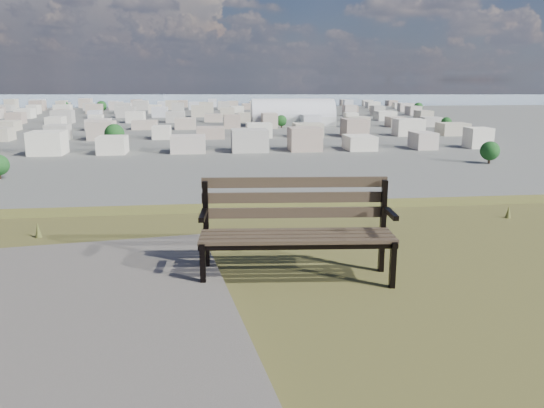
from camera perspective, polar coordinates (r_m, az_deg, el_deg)
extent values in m
cube|color=#403325|center=(4.89, 2.87, -4.09)|extent=(1.85, 0.24, 0.04)
cube|color=#403325|center=(5.00, 2.75, -3.67)|extent=(1.85, 0.24, 0.04)
cube|color=#403325|center=(5.12, 2.64, -3.27)|extent=(1.85, 0.24, 0.04)
cube|color=#403325|center=(5.24, 2.53, -2.89)|extent=(1.85, 0.24, 0.04)
cube|color=#403325|center=(5.28, 2.48, -0.93)|extent=(1.84, 0.19, 0.10)
cube|color=#403325|center=(5.27, 2.47, 0.71)|extent=(1.84, 0.19, 0.10)
cube|color=#403325|center=(5.26, 2.47, 2.35)|extent=(1.84, 0.19, 0.10)
cube|color=black|center=(4.94, -7.44, -6.74)|extent=(0.06, 0.07, 0.45)
cube|color=black|center=(5.29, -7.09, -2.60)|extent=(0.06, 0.07, 0.94)
cube|color=black|center=(5.08, -7.30, -3.88)|extent=(0.09, 0.52, 0.05)
cube|color=black|center=(4.96, -7.44, -1.22)|extent=(0.08, 0.37, 0.05)
cube|color=black|center=(5.09, 12.87, -6.38)|extent=(0.06, 0.07, 0.45)
cube|color=black|center=(5.42, 11.83, -2.38)|extent=(0.06, 0.07, 0.94)
cube|color=black|center=(5.22, 12.41, -3.62)|extent=(0.09, 0.52, 0.05)
cube|color=black|center=(5.10, 12.69, -1.02)|extent=(0.08, 0.37, 0.05)
cube|color=black|center=(4.89, 2.88, -4.64)|extent=(1.84, 0.19, 0.04)
cube|color=black|center=(5.26, 2.52, -3.34)|extent=(1.84, 0.19, 0.04)
cube|color=#605953|center=(4.48, -24.03, -12.58)|extent=(3.62, 4.75, 0.09)
cone|color=brown|center=(7.16, -23.86, -2.57)|extent=(0.08, 0.08, 0.19)
cone|color=brown|center=(8.18, 24.08, -0.77)|extent=(0.08, 0.08, 0.18)
cube|color=beige|center=(324.92, 2.21, 8.93)|extent=(50.09, 22.26, 5.50)
cylinder|color=silver|center=(324.73, 2.22, 9.42)|extent=(50.09, 22.26, 20.91)
cube|color=silver|center=(213.05, -22.77, 5.88)|extent=(11.00, 11.00, 7.00)
cube|color=beige|center=(207.77, -16.36, 6.21)|extent=(11.00, 11.00, 7.00)
cube|color=#BAA794|center=(205.19, -9.70, 6.47)|extent=(11.00, 11.00, 7.00)
cube|color=silver|center=(205.40, -2.96, 6.64)|extent=(11.00, 11.00, 7.00)
cube|color=#B7AD95|center=(208.39, 3.69, 6.73)|extent=(11.00, 11.00, 7.00)
cube|color=tan|center=(214.04, 10.06, 6.73)|extent=(11.00, 11.00, 7.00)
cube|color=beige|center=(222.16, 16.04, 6.65)|extent=(11.00, 11.00, 7.00)
cube|color=#AFA99F|center=(232.49, 21.54, 6.51)|extent=(11.00, 11.00, 7.00)
cube|color=#BAA794|center=(264.18, -22.40, 7.14)|extent=(11.00, 11.00, 7.00)
cube|color=silver|center=(258.83, -17.24, 7.43)|extent=(11.00, 11.00, 7.00)
cube|color=#B7AD95|center=(255.64, -11.89, 7.67)|extent=(11.00, 11.00, 7.00)
cube|color=tan|center=(254.68, -6.46, 7.85)|extent=(11.00, 11.00, 7.00)
cube|color=beige|center=(255.97, -1.03, 7.96)|extent=(11.00, 11.00, 7.00)
cube|color=#AFA99F|center=(259.49, 4.30, 7.99)|extent=(11.00, 11.00, 7.00)
cube|color=silver|center=(265.14, 9.45, 7.96)|extent=(11.00, 11.00, 7.00)
cube|color=beige|center=(272.80, 14.34, 7.88)|extent=(11.00, 11.00, 7.00)
cube|color=#BAA794|center=(282.29, 18.93, 7.74)|extent=(11.00, 11.00, 7.00)
cube|color=#B7AD95|center=(322.49, -26.29, 7.70)|extent=(11.00, 11.00, 7.00)
cube|color=tan|center=(315.40, -22.14, 7.99)|extent=(11.00, 11.00, 7.00)
cube|color=beige|center=(310.01, -17.82, 8.25)|extent=(11.00, 11.00, 7.00)
cube|color=#AFA99F|center=(306.41, -13.37, 8.47)|extent=(11.00, 11.00, 7.00)
cube|color=silver|center=(304.67, -8.83, 8.64)|extent=(11.00, 11.00, 7.00)
cube|color=beige|center=(304.81, -4.27, 8.76)|extent=(11.00, 11.00, 7.00)
cube|color=#BAA794|center=(306.83, 0.27, 8.83)|extent=(11.00, 11.00, 7.00)
cube|color=silver|center=(310.70, 4.72, 8.84)|extent=(11.00, 11.00, 7.00)
cube|color=#B7AD95|center=(316.35, 9.03, 8.80)|extent=(11.00, 11.00, 7.00)
cube|color=tan|center=(323.68, 13.17, 8.72)|extent=(11.00, 11.00, 7.00)
cube|color=beige|center=(332.59, 17.11, 8.59)|extent=(11.00, 11.00, 7.00)
cube|color=silver|center=(373.57, -25.55, 8.34)|extent=(11.00, 11.00, 7.00)
cube|color=beige|center=(366.68, -21.96, 8.60)|extent=(11.00, 11.00, 7.00)
cube|color=#BAA794|center=(361.26, -18.25, 8.84)|extent=(11.00, 11.00, 7.00)
cube|color=silver|center=(357.37, -14.43, 9.04)|extent=(11.00, 11.00, 7.00)
cube|color=#B7AD95|center=(355.07, -10.54, 9.21)|extent=(11.00, 11.00, 7.00)
cube|color=tan|center=(354.37, -6.61, 9.33)|extent=(11.00, 11.00, 7.00)
cube|color=beige|center=(355.31, -2.69, 9.41)|extent=(11.00, 11.00, 7.00)
cube|color=#AFA99F|center=(357.85, 1.20, 9.45)|extent=(11.00, 11.00, 7.00)
cube|color=silver|center=(361.97, 5.02, 9.45)|extent=(11.00, 11.00, 7.00)
cube|color=beige|center=(367.61, 8.73, 9.40)|extent=(11.00, 11.00, 7.00)
cube|color=#BAA794|center=(374.71, 12.32, 9.33)|extent=(11.00, 11.00, 7.00)
cube|color=silver|center=(383.18, 15.76, 9.22)|extent=(11.00, 11.00, 7.00)
cube|color=tan|center=(424.73, -24.99, 8.83)|extent=(11.00, 11.00, 7.00)
cube|color=beige|center=(418.00, -21.82, 9.07)|extent=(11.00, 11.00, 7.00)
cube|color=#AFA99F|center=(412.55, -18.56, 9.28)|extent=(11.00, 11.00, 7.00)
cube|color=silver|center=(408.45, -15.22, 9.47)|extent=(11.00, 11.00, 7.00)
cube|color=beige|center=(405.72, -11.82, 9.62)|extent=(11.00, 11.00, 7.00)
cube|color=#BAA794|center=(404.40, -8.39, 9.75)|extent=(11.00, 11.00, 7.00)
cube|color=silver|center=(404.51, -4.94, 9.84)|extent=(11.00, 11.00, 7.00)
cube|color=#B7AD95|center=(406.03, -1.50, 9.90)|extent=(11.00, 11.00, 7.00)
cube|color=tan|center=(408.97, 1.90, 9.92)|extent=(11.00, 11.00, 7.00)
cube|color=beige|center=(413.27, 5.24, 9.90)|extent=(11.00, 11.00, 7.00)
cube|color=#AFA99F|center=(418.91, 8.50, 9.86)|extent=(11.00, 11.00, 7.00)
cube|color=silver|center=(425.83, 11.66, 9.79)|extent=(11.00, 11.00, 7.00)
cube|color=beige|center=(433.97, 14.72, 9.69)|extent=(11.00, 11.00, 7.00)
cube|color=silver|center=(475.95, -24.54, 9.22)|extent=(11.00, 11.00, 7.00)
cube|color=#B7AD95|center=(469.33, -21.72, 9.43)|extent=(11.00, 11.00, 7.00)
cube|color=tan|center=(463.87, -18.81, 9.62)|extent=(11.00, 11.00, 7.00)
cube|color=beige|center=(459.60, -15.84, 9.79)|extent=(11.00, 11.00, 7.00)
cube|color=#AFA99F|center=(456.55, -12.83, 9.94)|extent=(11.00, 11.00, 7.00)
cube|color=silver|center=(454.74, -9.77, 10.07)|extent=(11.00, 11.00, 7.00)
cube|color=beige|center=(454.20, -6.70, 10.16)|extent=(11.00, 11.00, 7.00)
cube|color=#BAA794|center=(454.93, -3.63, 10.23)|extent=(11.00, 11.00, 7.00)
cube|color=silver|center=(456.92, -0.57, 10.27)|extent=(11.00, 11.00, 7.00)
cube|color=#B7AD95|center=(460.15, 2.45, 10.28)|extent=(11.00, 11.00, 7.00)
cube|color=tan|center=(464.60, 5.42, 10.26)|extent=(11.00, 11.00, 7.00)
cube|color=beige|center=(470.24, 8.32, 10.22)|extent=(11.00, 11.00, 7.00)
cube|color=#AFA99F|center=(477.02, 11.15, 10.15)|extent=(11.00, 11.00, 7.00)
cube|color=silver|center=(484.89, 13.89, 10.06)|extent=(11.00, 11.00, 7.00)
cube|color=beige|center=(534.72, -26.67, 9.32)|extent=(11.00, 11.00, 7.00)
cube|color=#BAA794|center=(527.20, -24.18, 9.53)|extent=(11.00, 11.00, 7.00)
cube|color=silver|center=(520.69, -21.63, 9.72)|extent=(11.00, 11.00, 7.00)
cube|color=#B7AD95|center=(515.21, -19.01, 9.90)|extent=(11.00, 11.00, 7.00)
cube|color=tan|center=(510.80, -16.34, 10.06)|extent=(11.00, 11.00, 7.00)
cube|color=beige|center=(507.49, -13.63, 10.20)|extent=(11.00, 11.00, 7.00)
cube|color=#AFA99F|center=(505.30, -10.88, 10.32)|extent=(11.00, 11.00, 7.00)
cube|color=silver|center=(504.24, -8.12, 10.41)|extent=(11.00, 11.00, 7.00)
cube|color=beige|center=(504.33, -5.34, 10.49)|extent=(11.00, 11.00, 7.00)
cube|color=#BAA794|center=(505.55, -2.58, 10.54)|extent=(11.00, 11.00, 7.00)
cube|color=silver|center=(507.91, 0.17, 10.56)|extent=(11.00, 11.00, 7.00)
cube|color=#B7AD95|center=(511.38, 2.88, 10.56)|extent=(11.00, 11.00, 7.00)
cube|color=tan|center=(515.95, 5.56, 10.54)|extent=(11.00, 11.00, 7.00)
cube|color=beige|center=(521.59, 8.18, 10.50)|extent=(11.00, 11.00, 7.00)
cube|color=#AFA99F|center=(528.25, 10.74, 10.44)|extent=(11.00, 11.00, 7.00)
cube|color=silver|center=(535.91, 13.23, 10.36)|extent=(11.00, 11.00, 7.00)
cube|color=beige|center=(585.83, -26.16, 9.59)|extent=(11.00, 11.00, 7.00)
cube|color=#BAA794|center=(578.49, -23.89, 9.78)|extent=(11.00, 11.00, 7.00)
cube|color=silver|center=(572.05, -21.56, 9.96)|extent=(11.00, 11.00, 7.00)
cube|color=#B7AD95|center=(566.56, -19.18, 10.12)|extent=(11.00, 11.00, 7.00)
cube|color=tan|center=(562.04, -16.75, 10.27)|extent=(11.00, 11.00, 7.00)
cube|color=beige|center=(558.52, -14.28, 10.40)|extent=(11.00, 11.00, 7.00)
cube|color=#AFA99F|center=(556.02, -11.79, 10.52)|extent=(11.00, 11.00, 7.00)
cube|color=silver|center=(554.54, -9.28, 10.62)|extent=(11.00, 11.00, 7.00)
cube|color=beige|center=(554.09, -6.76, 10.69)|extent=(11.00, 11.00, 7.00)
cube|color=#BAA794|center=(554.69, -4.23, 10.75)|extent=(11.00, 11.00, 7.00)
cube|color=silver|center=(556.32, -1.72, 10.79)|extent=(11.00, 11.00, 7.00)
cube|color=#B7AD95|center=(558.98, 0.78, 10.80)|extent=(11.00, 11.00, 7.00)
cube|color=tan|center=(562.65, 3.24, 10.80)|extent=(11.00, 11.00, 7.00)
cube|color=beige|center=(567.31, 5.67, 10.78)|extent=(11.00, 11.00, 7.00)
cube|color=#AFA99F|center=(572.95, 8.06, 10.74)|extent=(11.00, 11.00, 7.00)
cube|color=silver|center=(579.52, 10.40, 10.68)|extent=(11.00, 11.00, 7.00)
cube|color=beige|center=(587.00, 12.67, 10.61)|extent=(11.00, 11.00, 7.00)
cylinder|color=#2E2017|center=(189.35, 22.31, 4.37)|extent=(0.80, 0.80, 2.10)
sphere|color=#133715|center=(188.95, 22.39, 5.31)|extent=(6.30, 6.30, 6.30)
cylinder|color=#2E2017|center=(228.27, -16.52, 6.24)|extent=(0.80, 0.80, 2.70)
sphere|color=#133715|center=(227.86, -16.59, 7.25)|extent=(8.10, 8.10, 8.10)
cylinder|color=#2E2017|center=(313.79, 18.21, 7.81)|extent=(0.80, 0.80, 1.95)
sphere|color=#133715|center=(313.56, 18.24, 8.34)|extent=(5.85, 5.85, 5.85)
cylinder|color=#2E2017|center=(409.11, 1.90, 9.58)|extent=(0.80, 0.80, 2.25)
sphere|color=#133715|center=(408.91, 1.90, 10.06)|extent=(6.75, 6.75, 6.75)
cylinder|color=#2E2017|center=(472.60, -17.83, 9.49)|extent=(0.80, 0.80, 2.85)
sphere|color=#133715|center=(472.39, -17.87, 10.01)|extent=(8.55, 8.55, 8.55)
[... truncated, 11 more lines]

